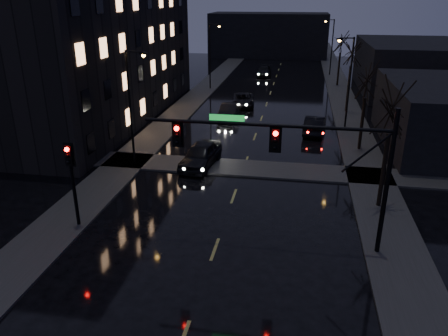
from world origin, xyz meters
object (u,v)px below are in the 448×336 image
at_px(oncoming_car_c, 243,100).
at_px(lead_car, 315,125).
at_px(oncoming_car_b, 229,111).
at_px(oncoming_car_a, 201,155).
at_px(oncoming_car_d, 264,71).

xyz_separation_m(oncoming_car_c, lead_car, (7.45, -8.90, 0.10)).
relative_size(oncoming_car_b, lead_car, 0.95).
bearing_deg(oncoming_car_a, lead_car, 56.34).
bearing_deg(oncoming_car_b, oncoming_car_d, 88.46).
bearing_deg(lead_car, oncoming_car_d, -69.96).
distance_m(oncoming_car_a, lead_car, 12.40).
height_order(oncoming_car_a, oncoming_car_d, oncoming_car_a).
height_order(oncoming_car_b, lead_car, lead_car).
height_order(oncoming_car_c, oncoming_car_d, oncoming_car_d).
height_order(oncoming_car_d, lead_car, lead_car).
bearing_deg(oncoming_car_c, oncoming_car_d, 81.16).
distance_m(oncoming_car_b, lead_car, 8.81).
xyz_separation_m(oncoming_car_c, oncoming_car_d, (0.58, 18.78, 0.04)).
distance_m(oncoming_car_d, lead_car, 28.52).
xyz_separation_m(oncoming_car_b, oncoming_car_d, (1.27, 24.31, -0.02)).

